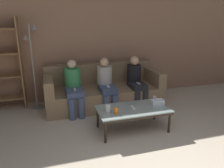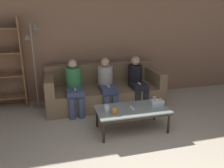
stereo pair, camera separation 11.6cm
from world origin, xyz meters
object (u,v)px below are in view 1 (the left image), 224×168
(couch, at_px, (103,90))
(coffee_table, at_px, (133,110))
(cup_near_left, at_px, (116,111))
(seated_person_left_end, at_px, (74,86))
(cup_near_right, at_px, (108,108))
(game_remote, at_px, (133,108))
(standing_lamp, at_px, (33,58))
(seated_person_mid_left, at_px, (106,83))
(tissue_box, at_px, (157,102))
(cup_far_center, at_px, (155,99))
(seated_person_mid_right, at_px, (136,80))

(couch, distance_m, coffee_table, 1.30)
(cup_near_left, relative_size, seated_person_left_end, 0.09)
(couch, relative_size, coffee_table, 2.05)
(cup_near_right, height_order, seated_person_left_end, seated_person_left_end)
(couch, bearing_deg, cup_near_right, -100.95)
(game_remote, relative_size, standing_lamp, 0.09)
(couch, xyz_separation_m, seated_person_mid_left, (0.00, -0.24, 0.25))
(tissue_box, bearing_deg, standing_lamp, 144.27)
(couch, xyz_separation_m, cup_near_left, (-0.15, -1.41, 0.14))
(game_remote, relative_size, seated_person_mid_left, 0.14)
(couch, bearing_deg, coffee_table, -81.79)
(standing_lamp, distance_m, seated_person_mid_left, 1.54)
(coffee_table, relative_size, cup_far_center, 12.82)
(cup_near_right, xyz_separation_m, seated_person_mid_left, (0.25, 1.06, 0.10))
(seated_person_left_end, height_order, seated_person_mid_left, seated_person_mid_left)
(cup_near_right, height_order, seated_person_mid_right, seated_person_mid_right)
(standing_lamp, bearing_deg, game_remote, -42.84)
(cup_near_left, distance_m, standing_lamp, 2.11)
(cup_far_center, height_order, seated_person_mid_left, seated_person_mid_left)
(cup_near_left, xyz_separation_m, standing_lamp, (-1.24, 1.58, 0.62))
(cup_near_right, distance_m, game_remote, 0.44)
(cup_near_left, height_order, seated_person_mid_left, seated_person_mid_left)
(game_remote, xyz_separation_m, standing_lamp, (-1.58, 1.46, 0.66))
(coffee_table, bearing_deg, cup_far_center, 21.09)
(couch, relative_size, seated_person_mid_right, 2.33)
(cup_near_left, bearing_deg, game_remote, 19.83)
(coffee_table, relative_size, cup_near_right, 10.05)
(standing_lamp, relative_size, seated_person_mid_right, 1.65)
(cup_far_center, relative_size, standing_lamp, 0.05)
(cup_near_right, bearing_deg, tissue_box, 1.31)
(game_remote, distance_m, seated_person_mid_right, 1.17)
(game_remote, bearing_deg, couch, 98.21)
(seated_person_mid_left, bearing_deg, standing_lamp, 163.13)
(couch, distance_m, cup_far_center, 1.29)
(coffee_table, distance_m, game_remote, 0.05)
(seated_person_mid_left, bearing_deg, cup_near_right, -103.40)
(standing_lamp, relative_size, seated_person_mid_left, 1.65)
(cup_far_center, bearing_deg, coffee_table, -158.91)
(seated_person_mid_left, bearing_deg, game_remote, -79.91)
(standing_lamp, bearing_deg, coffee_table, -42.84)
(cup_far_center, distance_m, seated_person_mid_right, 0.87)
(standing_lamp, bearing_deg, tissue_box, -35.73)
(tissue_box, relative_size, standing_lamp, 0.13)
(cup_near_left, xyz_separation_m, seated_person_mid_left, (0.15, 1.16, 0.11))
(game_remote, relative_size, seated_person_left_end, 0.14)
(standing_lamp, bearing_deg, seated_person_left_end, -29.94)
(game_remote, bearing_deg, tissue_box, 0.68)
(game_remote, distance_m, standing_lamp, 2.25)
(cup_near_left, xyz_separation_m, seated_person_left_end, (-0.51, 1.17, 0.11))
(cup_near_left, height_order, seated_person_mid_right, seated_person_mid_right)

